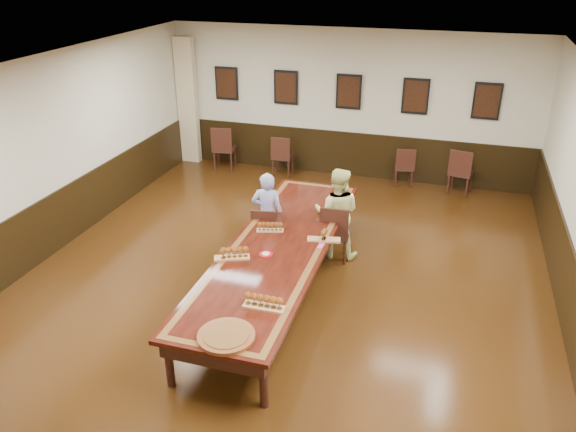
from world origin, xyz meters
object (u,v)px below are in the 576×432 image
(spare_chair_b, at_px, (283,155))
(carved_platter, at_px, (226,336))
(spare_chair_c, at_px, (404,166))
(conference_table, at_px, (278,254))
(chair_woman, at_px, (335,231))
(person_man, at_px, (267,214))
(spare_chair_d, at_px, (461,171))
(chair_man, at_px, (267,231))
(person_woman, at_px, (337,213))
(spare_chair_a, at_px, (224,147))

(spare_chair_b, bearing_deg, carved_platter, 99.65)
(spare_chair_b, relative_size, spare_chair_c, 1.07)
(conference_table, bearing_deg, chair_woman, 63.45)
(person_man, bearing_deg, carved_platter, 93.56)
(spare_chair_b, xyz_separation_m, spare_chair_d, (3.86, 0.05, 0.03))
(chair_man, relative_size, carved_platter, 1.27)
(spare_chair_b, bearing_deg, spare_chair_d, 178.21)
(chair_man, relative_size, person_man, 0.63)
(spare_chair_c, distance_m, conference_table, 4.93)
(chair_woman, relative_size, person_woman, 0.64)
(spare_chair_b, xyz_separation_m, spare_chair_c, (2.68, 0.18, -0.03))
(spare_chair_b, relative_size, carved_platter, 1.31)
(chair_woman, relative_size, spare_chair_a, 0.96)
(spare_chair_d, xyz_separation_m, carved_platter, (-2.40, -6.82, 0.28))
(chair_man, relative_size, person_woman, 0.58)
(spare_chair_b, relative_size, spare_chair_d, 0.94)
(person_woman, xyz_separation_m, carved_platter, (-0.49, -3.50, 0.01))
(spare_chair_a, relative_size, spare_chair_c, 1.19)
(chair_man, bearing_deg, conference_table, 110.71)
(chair_woman, xyz_separation_m, conference_table, (-0.60, -1.20, 0.12))
(spare_chair_b, height_order, conference_table, spare_chair_b)
(spare_chair_b, xyz_separation_m, person_man, (0.84, -3.52, 0.25))
(chair_man, xyz_separation_m, carved_platter, (0.61, -3.15, 0.33))
(chair_man, distance_m, spare_chair_d, 4.74)
(chair_man, height_order, chair_woman, chair_woman)
(spare_chair_d, bearing_deg, person_man, 62.55)
(chair_woman, height_order, person_woman, person_woman)
(chair_woman, relative_size, spare_chair_d, 1.00)
(spare_chair_b, distance_m, conference_table, 4.77)
(spare_chair_b, height_order, person_man, person_man)
(chair_man, distance_m, conference_table, 1.09)
(chair_man, xyz_separation_m, spare_chair_c, (1.82, 3.80, -0.02))
(chair_man, height_order, spare_chair_c, chair_man)
(spare_chair_c, distance_m, spare_chair_d, 1.19)
(conference_table, bearing_deg, spare_chair_d, 61.56)
(person_man, relative_size, carved_platter, 2.02)
(spare_chair_c, relative_size, person_man, 0.61)
(spare_chair_a, relative_size, spare_chair_b, 1.11)
(chair_woman, distance_m, carved_platter, 3.44)
(spare_chair_a, xyz_separation_m, conference_table, (2.77, -4.56, 0.10))
(chair_woman, relative_size, spare_chair_b, 1.06)
(spare_chair_a, relative_size, conference_table, 0.21)
(chair_man, bearing_deg, person_man, -90.00)
(person_woman, bearing_deg, person_man, 8.49)
(spare_chair_d, bearing_deg, carved_platter, 83.43)
(spare_chair_a, xyz_separation_m, spare_chair_b, (1.41, 0.00, -0.05))
(spare_chair_b, xyz_separation_m, carved_platter, (1.46, -6.76, 0.31))
(spare_chair_d, bearing_deg, spare_chair_b, 13.59)
(spare_chair_d, relative_size, carved_platter, 1.39)
(spare_chair_c, bearing_deg, chair_man, 53.21)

